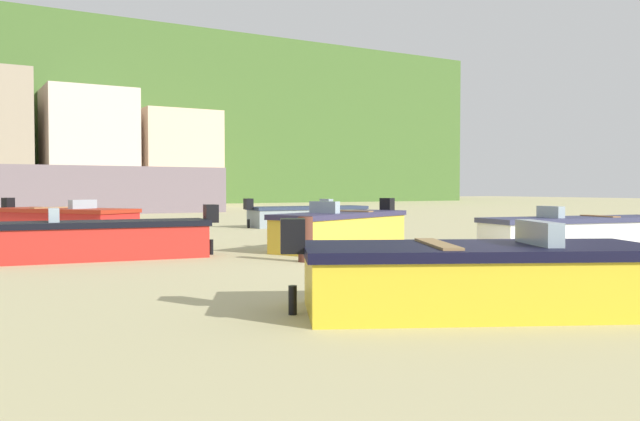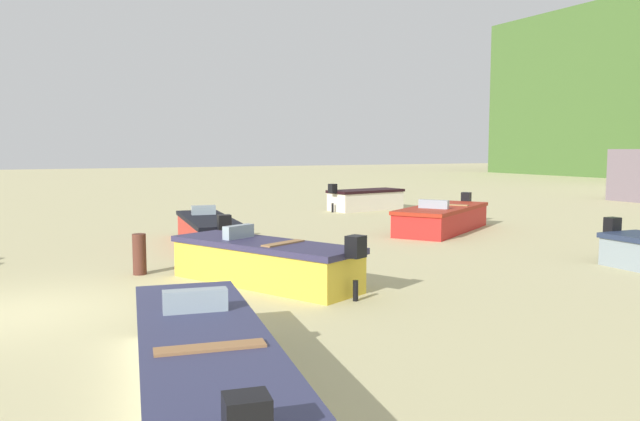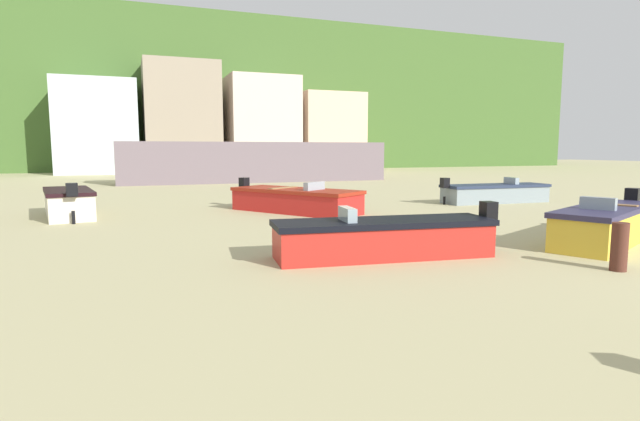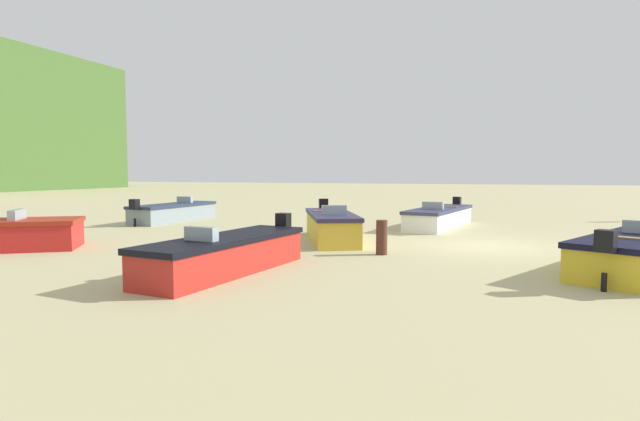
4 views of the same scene
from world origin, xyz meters
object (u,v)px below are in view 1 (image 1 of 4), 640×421
Objects in this scene: boat_red_2 at (96,240)px; boat_yellow_3 at (479,277)px; mooring_post_near_water at (306,239)px; boat_white_0 at (580,232)px; boat_red_1 at (63,221)px; boat_yellow_5 at (342,230)px; boat_grey_4 at (308,216)px.

boat_yellow_3 reaches higher than boat_red_2.
boat_yellow_3 is at bearing -98.03° from mooring_post_near_water.
boat_yellow_3 is at bearing 131.09° from boat_white_0.
boat_red_1 is 1.11× the size of boat_yellow_3.
boat_red_2 is at bearing 52.65° from boat_red_1.
boat_yellow_5 reaches higher than boat_yellow_3.
boat_red_2 is at bearing -47.76° from boat_grey_4.
boat_red_1 is 1.02× the size of boat_red_2.
boat_yellow_3 reaches higher than boat_white_0.
boat_white_0 is 1.22× the size of boat_yellow_3.
boat_yellow_5 is at bearing -174.80° from boat_yellow_3.
boat_yellow_5 is (5.09, -8.41, 0.03)m from boat_red_1.
boat_yellow_3 is 8.33m from boat_yellow_5.
mooring_post_near_water is (-7.40, 0.69, 0.06)m from boat_white_0.
boat_yellow_5 is at bearing -88.16° from boat_red_2.
boat_red_2 is 1.09× the size of boat_yellow_3.
boat_red_2 is (-10.92, 3.29, 0.02)m from boat_white_0.
boat_red_2 reaches higher than boat_grey_4.
mooring_post_near_water is (-6.01, -10.62, 0.05)m from boat_grey_4.
boat_white_0 is 5.92m from boat_yellow_5.
boat_yellow_5 reaches higher than boat_white_0.
boat_yellow_3 is 5.00× the size of mooring_post_near_water.
boat_red_1 is 10.91m from mooring_post_near_water.
boat_yellow_5 reaches higher than boat_red_2.
boat_yellow_3 reaches higher than boat_grey_4.
boat_red_1 reaches higher than boat_yellow_3.
boat_yellow_3 is at bearing 134.05° from boat_yellow_5.
boat_red_1 reaches higher than boat_red_2.
boat_red_1 is at bearing 6.24° from boat_yellow_5.
boat_red_2 is at bearing 143.43° from mooring_post_near_water.
boat_yellow_3 is 1.00× the size of boat_yellow_5.
boat_yellow_5 is 4.98× the size of mooring_post_near_water.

